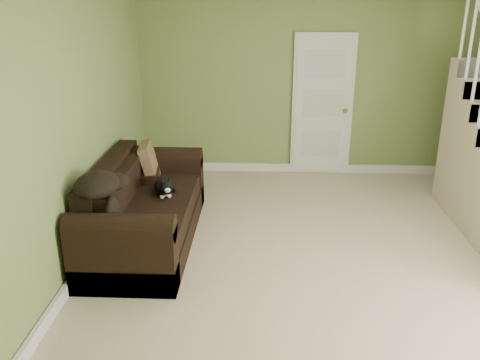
# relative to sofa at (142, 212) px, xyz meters

# --- Properties ---
(floor) EXTENTS (5.00, 5.50, 0.01)m
(floor) POSITION_rel_sofa_xyz_m (2.02, -0.41, -0.34)
(floor) COLOR tan
(floor) RESTS_ON ground
(wall_back) EXTENTS (5.00, 0.04, 2.60)m
(wall_back) POSITION_rel_sofa_xyz_m (2.02, 2.34, 0.96)
(wall_back) COLOR #7B904D
(wall_back) RESTS_ON floor
(wall_front) EXTENTS (5.00, 0.04, 2.60)m
(wall_front) POSITION_rel_sofa_xyz_m (2.02, -3.16, 0.96)
(wall_front) COLOR #7B904D
(wall_front) RESTS_ON floor
(wall_left) EXTENTS (0.04, 5.50, 2.60)m
(wall_left) POSITION_rel_sofa_xyz_m (-0.48, -0.41, 0.96)
(wall_left) COLOR #7B904D
(wall_left) RESTS_ON floor
(baseboard_back) EXTENTS (5.00, 0.04, 0.12)m
(baseboard_back) POSITION_rel_sofa_xyz_m (2.02, 2.31, -0.28)
(baseboard_back) COLOR white
(baseboard_back) RESTS_ON floor
(baseboard_left) EXTENTS (0.04, 5.50, 0.12)m
(baseboard_left) POSITION_rel_sofa_xyz_m (-0.45, -0.41, -0.28)
(baseboard_left) COLOR white
(baseboard_left) RESTS_ON floor
(door) EXTENTS (0.86, 0.12, 2.02)m
(door) POSITION_rel_sofa_xyz_m (2.12, 2.30, 0.67)
(door) COLOR white
(door) RESTS_ON floor
(sofa) EXTENTS (0.96, 2.23, 0.88)m
(sofa) POSITION_rel_sofa_xyz_m (0.00, 0.00, 0.00)
(sofa) COLOR black
(sofa) RESTS_ON floor
(side_table) EXTENTS (0.57, 0.57, 0.81)m
(side_table) POSITION_rel_sofa_xyz_m (-0.18, 0.64, -0.03)
(side_table) COLOR black
(side_table) RESTS_ON floor
(cat) EXTENTS (0.34, 0.52, 0.25)m
(cat) POSITION_rel_sofa_xyz_m (0.21, 0.13, 0.24)
(cat) COLOR black
(cat) RESTS_ON sofa
(banana) EXTENTS (0.13, 0.16, 0.05)m
(banana) POSITION_rel_sofa_xyz_m (0.28, -0.57, 0.16)
(banana) COLOR yellow
(banana) RESTS_ON sofa
(throw_pillow) EXTENTS (0.26, 0.46, 0.46)m
(throw_pillow) POSITION_rel_sofa_xyz_m (-0.05, 0.67, 0.33)
(throw_pillow) COLOR #44291B
(throw_pillow) RESTS_ON sofa
(throw_blanket) EXTENTS (0.52, 0.60, 0.21)m
(throw_blanket) POSITION_rel_sofa_xyz_m (-0.22, -0.69, 0.58)
(throw_blanket) COLOR black
(throw_blanket) RESTS_ON sofa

